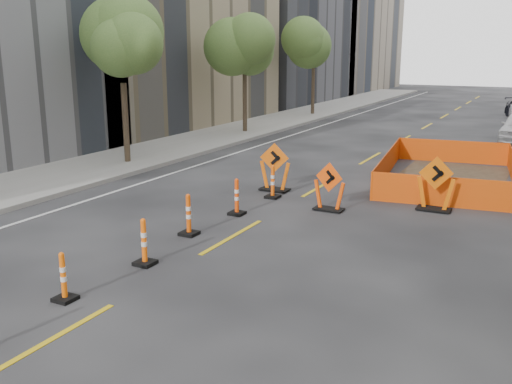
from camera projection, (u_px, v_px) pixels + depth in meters
The scene contains 15 objects.
ground_plane at pixel (129, 295), 10.98m from camera, with size 140.00×140.00×0.00m, color black.
sidewalk_left at pixel (147, 154), 25.32m from camera, with size 4.00×90.00×0.15m, color gray.
bld_left_d at pixel (263, 21), 50.59m from camera, with size 12.00×16.00×14.00m, color #4C4C51.
tree_l_b at pixel (122, 51), 22.24m from camera, with size 2.80×2.80×5.95m.
tree_l_c at pixel (245, 50), 30.84m from camera, with size 2.80×2.80×5.95m.
tree_l_d at pixel (314, 50), 39.43m from camera, with size 2.80×2.80×5.95m.
channelizer_2 at pixel (63, 277), 10.65m from camera, with size 0.38×0.38×0.97m, color #E25809, non-canonical shape.
channelizer_3 at pixel (144, 242), 12.42m from camera, with size 0.42×0.42×1.06m, color #F0580A, non-canonical shape.
channelizer_4 at pixel (189, 215), 14.42m from camera, with size 0.43×0.43×1.08m, color #D74909, non-canonical shape.
channelizer_5 at pixel (237, 197), 16.21m from camera, with size 0.42×0.42×1.06m, color #E13F09, non-canonical shape.
channelizer_6 at pixel (273, 182), 18.03m from camera, with size 0.42×0.42×1.07m, color #E65009, non-canonical shape.
chevron_sign_left at pixel (275, 167), 18.88m from camera, with size 1.08×0.65×1.62m, color #D55408, non-canonical shape.
chevron_sign_center at pixel (329, 187), 16.59m from camera, with size 0.96×0.58×1.44m, color #EF470A, non-canonical shape.
chevron_sign_right at pixel (436, 184), 16.54m from camera, with size 1.08×0.65×1.62m, color #E55F09, non-canonical shape.
safety_fence at pixel (449, 168), 20.39m from camera, with size 4.34×7.39×0.92m, color #FF510D, non-canonical shape.
Camera 1 is at (6.88, -7.87, 4.62)m, focal length 40.00 mm.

